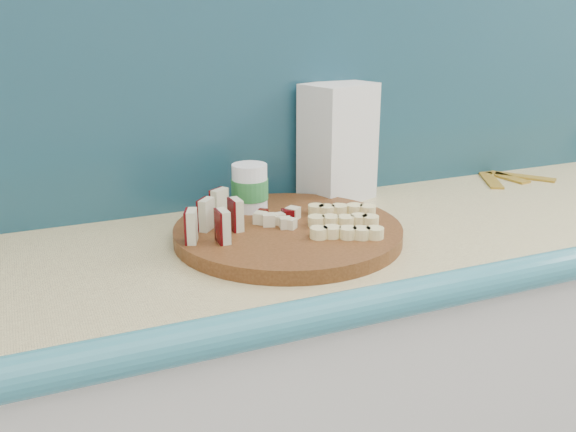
{
  "coord_description": "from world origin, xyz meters",
  "views": [
    {
      "loc": [
        -0.76,
        0.42,
        1.36
      ],
      "look_at": [
        -0.29,
        1.52,
        0.96
      ],
      "focal_mm": 40.0,
      "sensor_mm": 36.0,
      "label": 1
    }
  ],
  "objects": [
    {
      "name": "kitchen_counter",
      "position": [
        0.1,
        1.5,
        0.46
      ],
      "size": [
        2.2,
        0.63,
        0.91
      ],
      "color": "silver",
      "rests_on": "ground"
    },
    {
      "name": "backsplash",
      "position": [
        0.1,
        1.79,
        1.16
      ],
      "size": [
        2.2,
        0.02,
        0.5
      ],
      "primitive_type": "cube",
      "color": "teal",
      "rests_on": "kitchen_counter"
    },
    {
      "name": "cutting_board",
      "position": [
        -0.29,
        1.52,
        0.92
      ],
      "size": [
        0.59,
        0.59,
        0.03
      ],
      "primitive_type": "cylinder",
      "rotation": [
        0.0,
        0.0,
        -0.4
      ],
      "color": "#41230E",
      "rests_on": "kitchen_counter"
    },
    {
      "name": "apple_wedges",
      "position": [
        -0.43,
        1.54,
        0.97
      ],
      "size": [
        0.13,
        0.18,
        0.06
      ],
      "color": "beige",
      "rests_on": "cutting_board"
    },
    {
      "name": "apple_chunks",
      "position": [
        -0.32,
        1.53,
        0.95
      ],
      "size": [
        0.07,
        0.07,
        0.02
      ],
      "color": "beige",
      "rests_on": "cutting_board"
    },
    {
      "name": "banana_slices",
      "position": [
        -0.19,
        1.48,
        0.95
      ],
      "size": [
        0.19,
        0.2,
        0.02
      ],
      "color": "#F1E193",
      "rests_on": "cutting_board"
    },
    {
      "name": "flour_bag",
      "position": [
        -0.07,
        1.73,
        1.05
      ],
      "size": [
        0.19,
        0.16,
        0.27
      ],
      "primitive_type": "cube",
      "rotation": [
        0.0,
        0.0,
        0.33
      ],
      "color": "silver",
      "rests_on": "kitchen_counter"
    },
    {
      "name": "canister",
      "position": [
        -0.32,
        1.65,
        0.98
      ],
      "size": [
        0.08,
        0.08,
        0.13
      ],
      "rotation": [
        0.0,
        0.0,
        0.34
      ],
      "color": "white",
      "rests_on": "kitchen_counter"
    },
    {
      "name": "banana_peel",
      "position": [
        0.43,
        1.71,
        0.91
      ],
      "size": [
        0.22,
        0.18,
        0.01
      ],
      "rotation": [
        0.0,
        0.0,
        -0.05
      ],
      "color": "gold",
      "rests_on": "kitchen_counter"
    }
  ]
}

